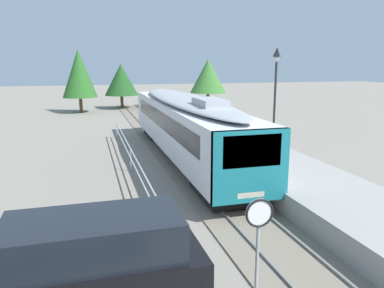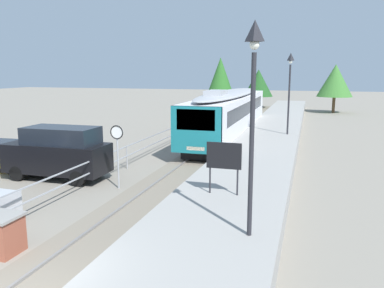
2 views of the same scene
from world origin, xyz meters
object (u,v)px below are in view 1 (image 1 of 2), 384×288
(platform_lamp_mid_platform, at_px, (276,79))
(speed_limit_sign, at_px, (259,230))
(commuter_train, at_px, (185,122))
(parked_van_black, at_px, (84,277))

(platform_lamp_mid_platform, bearing_deg, speed_limit_sign, -118.80)
(commuter_train, height_order, speed_limit_sign, commuter_train)
(commuter_train, distance_m, parked_van_black, 14.49)
(platform_lamp_mid_platform, bearing_deg, commuter_train, 154.18)
(platform_lamp_mid_platform, distance_m, speed_limit_sign, 13.75)
(speed_limit_sign, distance_m, parked_van_black, 3.59)
(commuter_train, xyz_separation_m, platform_lamp_mid_platform, (4.43, -2.14, 2.48))
(parked_van_black, bearing_deg, speed_limit_sign, -10.16)
(parked_van_black, bearing_deg, commuter_train, 67.56)
(speed_limit_sign, bearing_deg, platform_lamp_mid_platform, 61.20)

